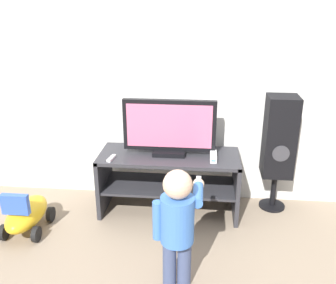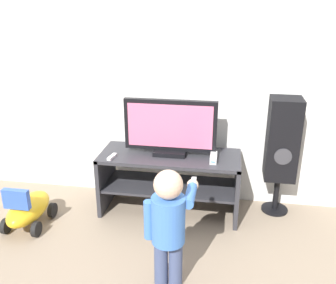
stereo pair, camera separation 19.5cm
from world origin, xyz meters
name	(u,v)px [view 2 (the right image)]	position (x,y,z in m)	size (l,w,h in m)	color
ground_plane	(165,224)	(0.00, 0.00, 0.00)	(16.00, 16.00, 0.00)	gray
wall_back	(176,64)	(0.00, 0.57, 1.30)	(10.00, 0.06, 2.60)	silver
tv_stand	(170,174)	(0.00, 0.24, 0.37)	(1.24, 0.49, 0.56)	#2D2D33
television	(170,128)	(0.00, 0.27, 0.80)	(0.80, 0.20, 0.49)	black
game_console	(214,158)	(0.39, 0.18, 0.58)	(0.06, 0.18, 0.06)	white
remote_primary	(112,157)	(-0.48, 0.09, 0.57)	(0.06, 0.13, 0.03)	white
child	(169,220)	(0.15, -0.70, 0.51)	(0.33, 0.49, 0.86)	#3F4C72
speaker_tower	(282,142)	(0.96, 0.39, 0.68)	(0.27, 0.26, 1.07)	black
ride_on_toy	(28,209)	(-1.16, -0.20, 0.16)	(0.31, 0.54, 0.42)	gold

